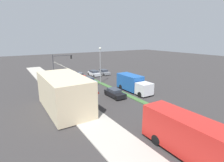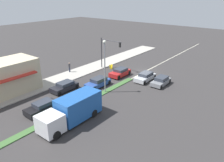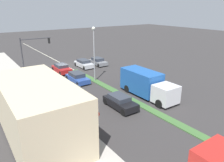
{
  "view_description": "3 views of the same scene",
  "coord_description": "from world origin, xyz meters",
  "px_view_note": "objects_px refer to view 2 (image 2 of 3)",
  "views": [
    {
      "loc": [
        16.91,
        42.04,
        9.45
      ],
      "look_at": [
        0.16,
        15.34,
        1.52
      ],
      "focal_mm": 28.0,
      "sensor_mm": 36.0,
      "label": 1
    },
    {
      "loc": [
        -18.35,
        32.18,
        13.18
      ],
      "look_at": [
        -0.38,
        9.43,
        1.46
      ],
      "focal_mm": 35.0,
      "sensor_mm": 36.0,
      "label": 2
    },
    {
      "loc": [
        14.56,
        35.87,
        9.96
      ],
      "look_at": [
        -0.13,
        14.6,
        1.11
      ],
      "focal_mm": 35.0,
      "sensor_mm": 36.0,
      "label": 3
    }
  ],
  "objects_px": {
    "sedan_dark": "(65,86)",
    "suv_black": "(42,107)",
    "traffic_signal_main": "(107,49)",
    "coupe_blue": "(98,82)",
    "warning_aframe_sign": "(111,67)",
    "sedan_silver": "(145,77)",
    "street_lamp": "(105,60)",
    "pedestrian": "(69,67)",
    "delivery_truck": "(73,110)",
    "hatchback_red": "(120,72)",
    "suv_grey": "(161,81)"
  },
  "relations": [
    {
      "from": "warning_aframe_sign",
      "to": "hatchback_red",
      "type": "bearing_deg",
      "value": 151.22
    },
    {
      "from": "sedan_silver",
      "to": "suv_grey",
      "type": "distance_m",
      "value": 2.8
    },
    {
      "from": "street_lamp",
      "to": "suv_grey",
      "type": "height_order",
      "value": "street_lamp"
    },
    {
      "from": "suv_black",
      "to": "sedan_silver",
      "type": "distance_m",
      "value": 16.94
    },
    {
      "from": "sedan_dark",
      "to": "sedan_silver",
      "type": "distance_m",
      "value": 12.84
    },
    {
      "from": "sedan_silver",
      "to": "warning_aframe_sign",
      "type": "bearing_deg",
      "value": -7.95
    },
    {
      "from": "suv_black",
      "to": "coupe_blue",
      "type": "height_order",
      "value": "suv_black"
    },
    {
      "from": "suv_black",
      "to": "sedan_silver",
      "type": "xyz_separation_m",
      "value": [
        -4.4,
        -16.36,
        -0.02
      ]
    },
    {
      "from": "pedestrian",
      "to": "suv_black",
      "type": "distance_m",
      "value": 13.96
    },
    {
      "from": "pedestrian",
      "to": "hatchback_red",
      "type": "xyz_separation_m",
      "value": [
        -8.09,
        -4.14,
        -0.38
      ]
    },
    {
      "from": "pedestrian",
      "to": "delivery_truck",
      "type": "height_order",
      "value": "delivery_truck"
    },
    {
      "from": "traffic_signal_main",
      "to": "street_lamp",
      "type": "relative_size",
      "value": 0.76
    },
    {
      "from": "pedestrian",
      "to": "coupe_blue",
      "type": "height_order",
      "value": "pedestrian"
    },
    {
      "from": "hatchback_red",
      "to": "suv_grey",
      "type": "height_order",
      "value": "hatchback_red"
    },
    {
      "from": "street_lamp",
      "to": "pedestrian",
      "type": "xyz_separation_m",
      "value": [
        10.29,
        -2.46,
        -3.74
      ]
    },
    {
      "from": "sedan_dark",
      "to": "coupe_blue",
      "type": "relative_size",
      "value": 0.96
    },
    {
      "from": "traffic_signal_main",
      "to": "warning_aframe_sign",
      "type": "bearing_deg",
      "value": -124.01
    },
    {
      "from": "sedan_dark",
      "to": "warning_aframe_sign",
      "type": "bearing_deg",
      "value": -86.28
    },
    {
      "from": "pedestrian",
      "to": "sedan_silver",
      "type": "bearing_deg",
      "value": -158.23
    },
    {
      "from": "delivery_truck",
      "to": "hatchback_red",
      "type": "xyz_separation_m",
      "value": [
        4.4,
        -14.67,
        -0.81
      ]
    },
    {
      "from": "traffic_signal_main",
      "to": "delivery_truck",
      "type": "xyz_separation_m",
      "value": [
        -8.32,
        16.09,
        -2.43
      ]
    },
    {
      "from": "coupe_blue",
      "to": "traffic_signal_main",
      "type": "bearing_deg",
      "value": -60.89
    },
    {
      "from": "pedestrian",
      "to": "delivery_truck",
      "type": "relative_size",
      "value": 0.23
    },
    {
      "from": "sedan_dark",
      "to": "suv_black",
      "type": "bearing_deg",
      "value": 116.03
    },
    {
      "from": "hatchback_red",
      "to": "sedan_silver",
      "type": "height_order",
      "value": "hatchback_red"
    },
    {
      "from": "sedan_dark",
      "to": "suv_grey",
      "type": "distance_m",
      "value": 14.56
    },
    {
      "from": "suv_black",
      "to": "suv_grey",
      "type": "height_order",
      "value": "suv_black"
    },
    {
      "from": "warning_aframe_sign",
      "to": "sedan_silver",
      "type": "relative_size",
      "value": 0.2
    },
    {
      "from": "traffic_signal_main",
      "to": "warning_aframe_sign",
      "type": "xyz_separation_m",
      "value": [
        -0.36,
        -0.54,
        -3.47
      ]
    },
    {
      "from": "delivery_truck",
      "to": "pedestrian",
      "type": "bearing_deg",
      "value": -40.11
    },
    {
      "from": "suv_black",
      "to": "hatchback_red",
      "type": "relative_size",
      "value": 1.01
    },
    {
      "from": "warning_aframe_sign",
      "to": "suv_grey",
      "type": "xyz_separation_m",
      "value": [
        -10.76,
        1.15,
        0.19
      ]
    },
    {
      "from": "suv_grey",
      "to": "coupe_blue",
      "type": "bearing_deg",
      "value": 41.76
    },
    {
      "from": "hatchback_red",
      "to": "coupe_blue",
      "type": "height_order",
      "value": "hatchback_red"
    },
    {
      "from": "traffic_signal_main",
      "to": "suv_grey",
      "type": "bearing_deg",
      "value": 176.82
    },
    {
      "from": "street_lamp",
      "to": "delivery_truck",
      "type": "xyz_separation_m",
      "value": [
        -2.2,
        8.07,
        -3.31
      ]
    },
    {
      "from": "sedan_dark",
      "to": "sedan_silver",
      "type": "height_order",
      "value": "sedan_silver"
    },
    {
      "from": "delivery_truck",
      "to": "sedan_silver",
      "type": "xyz_separation_m",
      "value": [
        0.0,
        -15.51,
        -0.84
      ]
    },
    {
      "from": "street_lamp",
      "to": "coupe_blue",
      "type": "distance_m",
      "value": 4.79
    },
    {
      "from": "traffic_signal_main",
      "to": "sedan_silver",
      "type": "xyz_separation_m",
      "value": [
        -8.32,
        0.58,
        -3.27
      ]
    },
    {
      "from": "warning_aframe_sign",
      "to": "suv_black",
      "type": "height_order",
      "value": "suv_black"
    },
    {
      "from": "delivery_truck",
      "to": "hatchback_red",
      "type": "relative_size",
      "value": 1.88
    },
    {
      "from": "delivery_truck",
      "to": "suv_grey",
      "type": "height_order",
      "value": "delivery_truck"
    },
    {
      "from": "sedan_silver",
      "to": "pedestrian",
      "type": "bearing_deg",
      "value": 21.77
    },
    {
      "from": "sedan_dark",
      "to": "sedan_silver",
      "type": "bearing_deg",
      "value": -124.12
    },
    {
      "from": "suv_black",
      "to": "suv_grey",
      "type": "xyz_separation_m",
      "value": [
        -7.2,
        -16.32,
        -0.04
      ]
    },
    {
      "from": "warning_aframe_sign",
      "to": "suv_grey",
      "type": "relative_size",
      "value": 0.22
    },
    {
      "from": "street_lamp",
      "to": "traffic_signal_main",
      "type": "bearing_deg",
      "value": -52.64
    },
    {
      "from": "warning_aframe_sign",
      "to": "sedan_dark",
      "type": "xyz_separation_m",
      "value": [
        -0.76,
        11.74,
        0.19
      ]
    },
    {
      "from": "traffic_signal_main",
      "to": "coupe_blue",
      "type": "xyz_separation_m",
      "value": [
        -3.92,
        7.05,
        -3.26
      ]
    }
  ]
}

